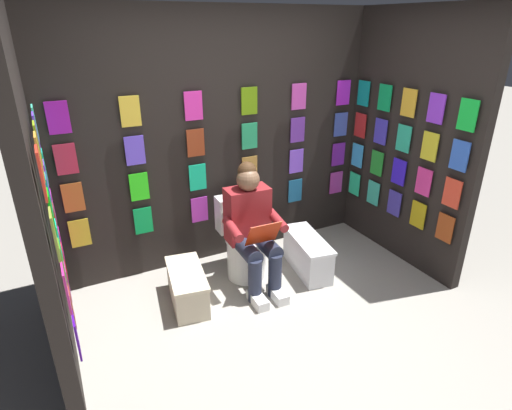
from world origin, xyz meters
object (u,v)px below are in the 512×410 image
at_px(person_reading, 253,228).
at_px(comic_longbox_near, 307,254).
at_px(comic_longbox_far, 187,287).
at_px(toilet, 243,243).

distance_m(person_reading, comic_longbox_near, 0.73).
height_order(comic_longbox_near, comic_longbox_far, comic_longbox_near).
xyz_separation_m(toilet, comic_longbox_far, (0.66, 0.23, -0.16)).
xyz_separation_m(toilet, comic_longbox_near, (-0.59, 0.27, -0.14)).
bearing_deg(toilet, person_reading, 90.26).
bearing_deg(person_reading, comic_longbox_far, 2.55).
bearing_deg(comic_longbox_near, comic_longbox_far, 7.85).
bearing_deg(comic_longbox_far, toilet, -151.86).
bearing_deg(toilet, comic_longbox_near, 157.58).
distance_m(person_reading, comic_longbox_far, 0.79).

